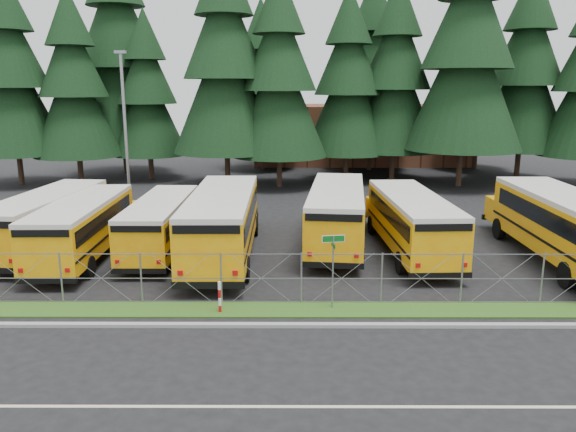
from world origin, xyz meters
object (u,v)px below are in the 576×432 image
object	(u,v)px
bus_5	(337,216)
bus_6	(410,224)
bus_east	(560,228)
striped_bollard	(220,298)
bus_0	(50,221)
light_standard	(125,127)
bus_2	(163,225)
bus_1	(85,228)
bus_3	(223,224)
street_sign	(333,256)

from	to	relation	value
bus_5	bus_6	xyz separation A→B (m)	(3.45, -1.43, -0.06)
bus_east	striped_bollard	distance (m)	16.29
bus_6	bus_0	bearing A→B (deg)	175.78
striped_bollard	light_standard	size ratio (longest dim) A/B	0.12
bus_2	striped_bollard	size ratio (longest dim) A/B	8.38
light_standard	bus_1	bearing A→B (deg)	-86.03
bus_0	bus_3	distance (m)	8.92
bus_2	bus_3	bearing A→B (deg)	-17.34
bus_2	bus_6	size ratio (longest dim) A/B	0.90
bus_0	striped_bollard	xyz separation A→B (m)	(9.46, -8.19, -0.83)
bus_east	light_standard	world-z (taller)	light_standard
bus_6	bus_east	world-z (taller)	bus_east
bus_2	street_sign	world-z (taller)	street_sign
bus_5	light_standard	size ratio (longest dim) A/B	1.14
bus_5	bus_6	size ratio (longest dim) A/B	1.04
bus_1	light_standard	xyz separation A→B (m)	(-0.70, 10.01, 4.10)
bus_6	street_sign	size ratio (longest dim) A/B	3.96
bus_2	street_sign	xyz separation A→B (m)	(7.85, -7.44, 0.72)
bus_6	bus_2	bearing A→B (deg)	176.54
bus_6	light_standard	size ratio (longest dim) A/B	1.10
bus_1	bus_east	distance (m)	22.27
bus_2	striped_bollard	distance (m)	8.75
bus_2	bus_east	size ratio (longest dim) A/B	0.81
bus_east	bus_1	bearing A→B (deg)	178.24
bus_5	bus_east	xyz separation A→B (m)	(10.09, -2.93, 0.11)
striped_bollard	bus_2	bearing A→B (deg)	115.54
bus_6	bus_5	bearing A→B (deg)	154.97
striped_bollard	light_standard	xyz separation A→B (m)	(-7.92, 16.90, 4.90)
striped_bollard	light_standard	distance (m)	19.29
bus_3	bus_5	distance (m)	6.01
bus_0	bus_2	world-z (taller)	bus_0
bus_5	light_standard	distance (m)	15.56
bus_1	bus_east	world-z (taller)	bus_east
bus_5	bus_1	bearing A→B (deg)	-163.31
bus_6	street_sign	world-z (taller)	bus_6
bus_0	bus_6	size ratio (longest dim) A/B	0.98
bus_5	bus_east	distance (m)	10.51
bus_3	bus_0	bearing A→B (deg)	171.05
bus_east	light_standard	distance (m)	25.64
bus_1	striped_bollard	world-z (taller)	bus_1
bus_1	bus_2	size ratio (longest dim) A/B	1.06
bus_3	light_standard	size ratio (longest dim) A/B	1.20
bus_east	light_standard	xyz separation A→B (m)	(-22.96, 10.73, 3.88)
bus_1	bus_6	size ratio (longest dim) A/B	0.96
bus_east	street_sign	xyz separation A→B (m)	(-10.95, -5.74, 0.41)
bus_6	striped_bollard	bearing A→B (deg)	-140.14
bus_1	striped_bollard	bearing A→B (deg)	-44.64
street_sign	light_standard	xyz separation A→B (m)	(-12.01, 16.47, 3.47)
bus_2	bus_5	distance (m)	8.79
bus_1	bus_5	bearing A→B (deg)	9.29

